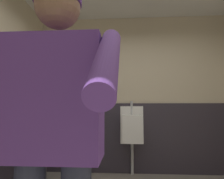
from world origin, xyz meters
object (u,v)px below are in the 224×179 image
at_px(urinal_solo, 132,128).
at_px(person, 54,123).
at_px(trash_bin, 36,162).
at_px(soap_dispenser, 70,93).

xyz_separation_m(urinal_solo, person, (-0.45, -2.50, 0.25)).
xyz_separation_m(trash_bin, soap_dispenser, (0.26, 0.72, 1.03)).
height_order(urinal_solo, trash_bin, urinal_solo).
bearing_deg(person, soap_dispenser, 104.24).
distance_m(urinal_solo, trash_bin, 1.56).
bearing_deg(urinal_solo, trash_bin, -156.43).
bearing_deg(trash_bin, soap_dispenser, 70.09).
bearing_deg(urinal_solo, soap_dispenser, 173.88).
relative_size(urinal_solo, trash_bin, 1.76).
xyz_separation_m(urinal_solo, soap_dispenser, (-1.11, 0.12, 0.61)).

